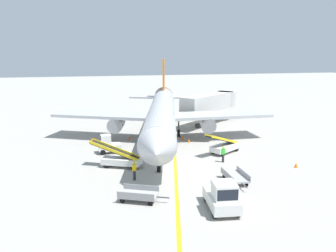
{
  "coord_description": "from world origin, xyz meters",
  "views": [
    {
      "loc": [
        -9.85,
        -27.91,
        10.56
      ],
      "look_at": [
        -0.08,
        7.81,
        2.5
      ],
      "focal_mm": 34.46,
      "sensor_mm": 36.0,
      "label": 1
    }
  ],
  "objects": [
    {
      "name": "safety_cone_wingtip_right",
      "position": [
        9.93,
        -2.61,
        0.22
      ],
      "size": [
        0.36,
        0.36,
        0.44
      ],
      "primitive_type": "cone",
      "color": "orange",
      "rests_on": "ground"
    },
    {
      "name": "ground_crew_marshaller",
      "position": [
        3.78,
        0.74,
        0.91
      ],
      "size": [
        0.36,
        0.24,
        1.7
      ],
      "color": "#26262D",
      "rests_on": "ground"
    },
    {
      "name": "safety_cone_nose_right",
      "position": [
        2.69,
        10.8,
        0.22
      ],
      "size": [
        0.36,
        0.36,
        0.44
      ],
      "primitive_type": "cone",
      "color": "orange",
      "rests_on": "ground"
    },
    {
      "name": "belt_loader_aft_hold",
      "position": [
        5.32,
        3.71,
        0.78
      ],
      "size": [
        4.97,
        3.55,
        2.59
      ],
      "color": "silver",
      "rests_on": "ground"
    },
    {
      "name": "airliner",
      "position": [
        0.07,
        11.34,
        3.42
      ],
      "size": [
        27.83,
        34.76,
        10.1
      ],
      "color": "#B2B5BA",
      "rests_on": "ground"
    },
    {
      "name": "belt_loader_forward_hold",
      "position": [
        -6.41,
        2.09,
        0.78
      ],
      "size": [
        5.05,
        3.29,
        2.59
      ],
      "color": "silver",
      "rests_on": "ground"
    },
    {
      "name": "ground_plane",
      "position": [
        0.0,
        0.0,
        0.0
      ],
      "size": [
        300.0,
        300.0,
        0.0
      ],
      "primitive_type": "plane",
      "color": "#9E9B93"
    },
    {
      "name": "ground_crew_wing_walker",
      "position": [
        -5.7,
        -1.67,
        0.91
      ],
      "size": [
        0.36,
        0.24,
        1.7
      ],
      "color": "#26262D",
      "rests_on": "ground"
    },
    {
      "name": "baggage_tug_near_wing",
      "position": [
        -7.14,
        6.98,
        0.93
      ],
      "size": [
        2.4,
        1.33,
        2.1
      ],
      "color": "silver",
      "rests_on": "ground"
    },
    {
      "name": "taxi_line_yellow",
      "position": [
        -0.08,
        5.0,
        0.0
      ],
      "size": [
        21.8,
        77.14,
        0.01
      ],
      "primitive_type": "cube",
      "rotation": [
        0.0,
        0.0,
        -0.27
      ],
      "color": "yellow",
      "rests_on": "ground"
    },
    {
      "name": "safety_cone_wingtip_left",
      "position": [
        -4.0,
        12.38,
        0.22
      ],
      "size": [
        0.36,
        0.36,
        0.44
      ],
      "primitive_type": "cone",
      "color": "orange",
      "rests_on": "ground"
    },
    {
      "name": "safety_cone_nose_left",
      "position": [
        -8.72,
        12.86,
        0.22
      ],
      "size": [
        0.36,
        0.36,
        0.44
      ],
      "primitive_type": "cone",
      "color": "orange",
      "rests_on": "ground"
    },
    {
      "name": "baggage_cart_empty_trailing",
      "position": [
        2.55,
        -4.37,
        0.47
      ],
      "size": [
        1.74,
        3.8,
        0.94
      ],
      "color": "#A5A5A8",
      "rests_on": "ground"
    },
    {
      "name": "pushback_tug",
      "position": [
        -0.72,
        -8.83,
        0.99
      ],
      "size": [
        2.43,
        3.85,
        2.2
      ],
      "color": "silver",
      "rests_on": "ground"
    },
    {
      "name": "jet_bridge",
      "position": [
        10.23,
        18.59,
        3.54
      ],
      "size": [
        11.72,
        9.68,
        4.85
      ],
      "color": "beige",
      "rests_on": "ground"
    },
    {
      "name": "safety_cone_tail_area",
      "position": [
        2.93,
        8.94,
        0.22
      ],
      "size": [
        0.36,
        0.36,
        0.44
      ],
      "primitive_type": "cone",
      "color": "orange",
      "rests_on": "ground"
    },
    {
      "name": "baggage_cart_loaded",
      "position": [
        -6.08,
        -5.82,
        0.47
      ],
      "size": [
        3.72,
        2.64,
        0.94
      ],
      "color": "#A5A5A8",
      "rests_on": "ground"
    }
  ]
}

